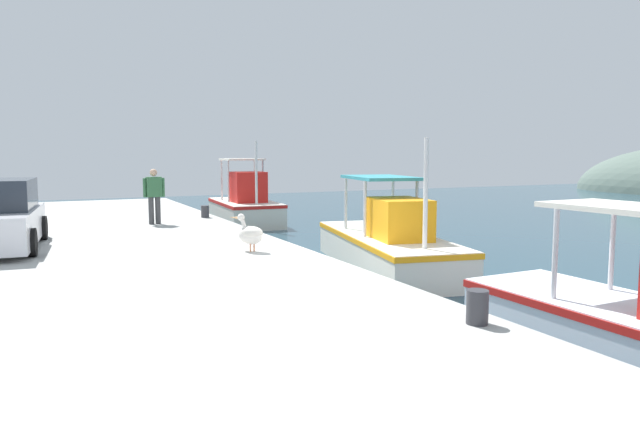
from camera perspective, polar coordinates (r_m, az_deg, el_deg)
quay_pier at (r=10.54m, az=-23.91°, el=-8.46°), size 36.00×10.00×0.80m
fishing_boat_nearest at (r=23.96m, az=-7.50°, el=0.64°), size 5.00×2.46×3.46m
fishing_boat_second at (r=14.56m, az=6.86°, el=-3.11°), size 6.44×3.23×3.28m
pelican at (r=12.52m, az=-6.99°, el=-2.05°), size 0.93×0.65×0.82m
fisherman_standing at (r=18.03m, az=-16.33°, el=1.89°), size 0.24×0.65×1.69m
mooring_bollard_nearest at (r=19.57m, az=-11.48°, el=0.15°), size 0.27×0.27×0.40m
mooring_bollard_second at (r=7.48m, az=15.53°, el=-9.09°), size 0.28×0.28×0.43m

